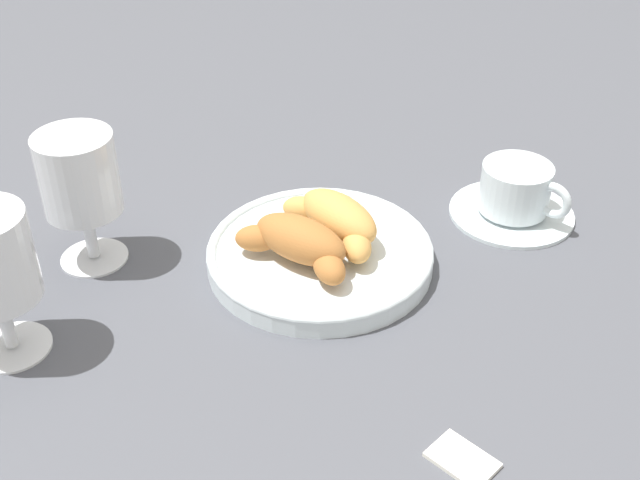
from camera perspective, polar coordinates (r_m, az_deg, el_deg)
name	(u,v)px	position (r m, az deg, el deg)	size (l,w,h in m)	color
ground_plane	(345,262)	(0.83, 1.74, -1.56)	(2.20, 2.20, 0.00)	#4C4F56
pastry_plate	(320,254)	(0.81, 0.00, -1.00)	(0.23, 0.23, 0.02)	silver
croissant_large	(336,219)	(0.81, 1.15, 1.48)	(0.14, 0.07, 0.04)	#D6994C
croissant_small	(298,243)	(0.78, -1.52, -0.18)	(0.13, 0.08, 0.04)	#AD6B33
coffee_cup_near	(515,195)	(0.91, 13.52, 3.09)	(0.14, 0.14, 0.06)	silver
juice_glass_right	(80,181)	(0.81, -16.49, 3.98)	(0.08, 0.08, 0.14)	white
sugar_packet	(463,458)	(0.65, 9.96, -14.83)	(0.05, 0.03, 0.01)	white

